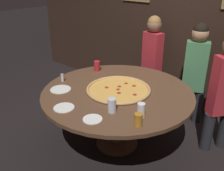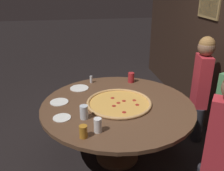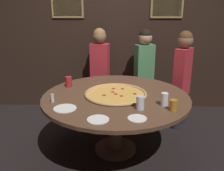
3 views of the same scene
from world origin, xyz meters
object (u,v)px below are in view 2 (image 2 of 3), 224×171
dining_table (118,113)px  white_plate_beside_cup (62,118)px  drink_cup_beside_pizza (131,78)px  white_plate_left_side (59,102)px  drink_cup_far_right (83,132)px  diner_far_right (201,83)px  giant_pizza (119,103)px  drink_cup_far_left (98,125)px  white_plate_right_side (79,88)px  drink_cup_by_shaker (84,112)px  condiment_shaker (91,79)px

dining_table → white_plate_beside_cup: (0.21, -0.62, 0.12)m
drink_cup_beside_pizza → white_plate_left_side: bearing=-64.6°
drink_cup_far_right → diner_far_right: 1.81m
giant_pizza → drink_cup_far_left: size_ratio=5.30×
drink_cup_beside_pizza → drink_cup_far_right: drink_cup_beside_pizza is taller
giant_pizza → drink_cup_far_right: bearing=-37.3°
drink_cup_far_right → white_plate_right_side: size_ratio=0.49×
drink_cup_beside_pizza → white_plate_right_side: 0.73m
diner_far_right → giant_pizza: bearing=116.5°
giant_pizza → white_plate_beside_cup: (0.21, -0.64, -0.01)m
dining_table → drink_cup_by_shaker: drink_cup_by_shaker is taller
drink_cup_far_left → white_plate_beside_cup: bearing=-133.1°
condiment_shaker → white_plate_left_side: bearing=-38.3°
drink_cup_far_left → drink_cup_far_right: bearing=-64.7°
drink_cup_far_left → drink_cup_far_right: size_ratio=1.18×
drink_cup_far_right → white_plate_beside_cup: size_ratio=0.65×
dining_table → giant_pizza: giant_pizza is taller
white_plate_left_side → diner_far_right: size_ratio=0.15×
white_plate_right_side → condiment_shaker: bearing=135.0°
white_plate_beside_cup → white_plate_left_side: size_ratio=0.87×
giant_pizza → drink_cup_beside_pizza: (-0.62, 0.29, 0.05)m
drink_cup_far_left → white_plate_left_side: size_ratio=0.67×
drink_cup_beside_pizza → white_plate_right_side: size_ratio=0.57×
white_plate_left_side → white_plate_right_side: bearing=145.3°
condiment_shaker → diner_far_right: (0.42, 1.40, 0.01)m
drink_cup_by_shaker → white_plate_left_side: (-0.41, -0.26, -0.07)m
drink_cup_by_shaker → drink_cup_beside_pizza: bearing=140.9°
dining_table → drink_cup_far_left: (0.52, -0.29, 0.19)m
giant_pizza → white_plate_beside_cup: size_ratio=4.06×
white_plate_left_side → drink_cup_by_shaker: bearing=31.9°
dining_table → giant_pizza: 0.13m
diner_far_right → drink_cup_far_left: bearing=131.6°
white_plate_left_side → white_plate_right_side: (-0.36, 0.25, 0.00)m
drink_cup_beside_pizza → diner_far_right: 0.92m
diner_far_right → white_plate_beside_cup: bearing=118.1°
white_plate_right_side → condiment_shaker: (-0.17, 0.17, 0.05)m
white_plate_right_side → white_plate_left_side: bearing=-34.7°
dining_table → white_plate_right_side: white_plate_right_side is taller
giant_pizza → white_plate_right_side: (-0.53, -0.42, -0.01)m
white_plate_beside_cup → condiment_shaker: condiment_shaker is taller
white_plate_right_side → condiment_shaker: size_ratio=2.47×
giant_pizza → drink_cup_by_shaker: size_ratio=5.16×
dining_table → condiment_shaker: size_ratio=17.91×
drink_cup_beside_pizza → white_plate_left_side: size_ratio=0.65×
white_plate_right_side → diner_far_right: (0.25, 1.57, 0.06)m
drink_cup_far_right → white_plate_right_side: drink_cup_far_right is taller
dining_table → drink_cup_far_right: drink_cup_far_right is taller
giant_pizza → white_plate_left_side: bearing=-103.7°
dining_table → white_plate_right_side: bearing=-142.2°
dining_table → condiment_shaker: 0.75m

